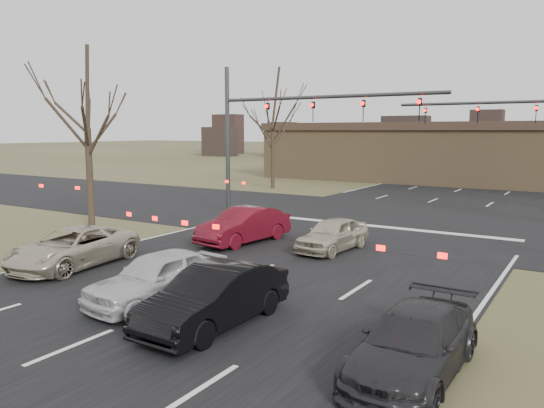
{
  "coord_description": "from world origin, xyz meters",
  "views": [
    {
      "loc": [
        9.25,
        -10.8,
        4.55
      ],
      "look_at": [
        -0.5,
        4.83,
        2.0
      ],
      "focal_mm": 35.0,
      "sensor_mm": 36.0,
      "label": 1
    }
  ],
  "objects_px": {
    "car_white_sedan": "(159,277)",
    "car_black_hatch": "(215,297)",
    "mast_arm_near": "(278,121)",
    "car_red_ahead": "(244,225)",
    "car_silver_ahead": "(333,234)",
    "building": "(503,153)",
    "car_silver_suv": "(73,247)",
    "car_charcoal_sedan": "(414,343)",
    "mast_arm_far": "(542,122)"
  },
  "relations": [
    {
      "from": "car_red_ahead",
      "to": "car_charcoal_sedan",
      "type": "bearing_deg",
      "value": -32.88
    },
    {
      "from": "car_silver_suv",
      "to": "mast_arm_far",
      "type": "bearing_deg",
      "value": 55.46
    },
    {
      "from": "car_silver_suv",
      "to": "car_white_sedan",
      "type": "relative_size",
      "value": 1.15
    },
    {
      "from": "car_silver_suv",
      "to": "car_charcoal_sedan",
      "type": "height_order",
      "value": "car_silver_suv"
    },
    {
      "from": "building",
      "to": "car_silver_ahead",
      "type": "relative_size",
      "value": 11.4
    },
    {
      "from": "mast_arm_near",
      "to": "car_charcoal_sedan",
      "type": "distance_m",
      "value": 19.09
    },
    {
      "from": "mast_arm_near",
      "to": "car_black_hatch",
      "type": "distance_m",
      "value": 16.58
    },
    {
      "from": "car_silver_suv",
      "to": "car_red_ahead",
      "type": "xyz_separation_m",
      "value": [
        2.66,
        6.23,
        0.06
      ]
    },
    {
      "from": "car_silver_suv",
      "to": "car_charcoal_sedan",
      "type": "bearing_deg",
      "value": -15.36
    },
    {
      "from": "car_black_hatch",
      "to": "car_silver_ahead",
      "type": "distance_m",
      "value": 8.71
    },
    {
      "from": "car_black_hatch",
      "to": "car_red_ahead",
      "type": "bearing_deg",
      "value": 121.32
    },
    {
      "from": "car_charcoal_sedan",
      "to": "car_silver_suv",
      "type": "bearing_deg",
      "value": 172.33
    },
    {
      "from": "car_black_hatch",
      "to": "building",
      "type": "bearing_deg",
      "value": 90.2
    },
    {
      "from": "car_white_sedan",
      "to": "car_charcoal_sedan",
      "type": "distance_m",
      "value": 7.02
    },
    {
      "from": "building",
      "to": "car_black_hatch",
      "type": "xyz_separation_m",
      "value": [
        -0.21,
        -39.37,
        -1.96
      ]
    },
    {
      "from": "mast_arm_near",
      "to": "car_black_hatch",
      "type": "xyz_separation_m",
      "value": [
        7.02,
        -14.37,
        -4.37
      ]
    },
    {
      "from": "mast_arm_near",
      "to": "car_red_ahead",
      "type": "height_order",
      "value": "mast_arm_near"
    },
    {
      "from": "car_silver_suv",
      "to": "car_silver_ahead",
      "type": "relative_size",
      "value": 1.28
    },
    {
      "from": "mast_arm_far",
      "to": "car_white_sedan",
      "type": "xyz_separation_m",
      "value": [
        -6.68,
        -23.83,
        -4.31
      ]
    },
    {
      "from": "car_silver_suv",
      "to": "car_silver_ahead",
      "type": "bearing_deg",
      "value": 40.19
    },
    {
      "from": "car_white_sedan",
      "to": "car_black_hatch",
      "type": "xyz_separation_m",
      "value": [
        2.29,
        -0.53,
        0.0
      ]
    },
    {
      "from": "building",
      "to": "car_red_ahead",
      "type": "bearing_deg",
      "value": -99.07
    },
    {
      "from": "car_white_sedan",
      "to": "car_black_hatch",
      "type": "bearing_deg",
      "value": -5.45
    },
    {
      "from": "building",
      "to": "car_white_sedan",
      "type": "height_order",
      "value": "building"
    },
    {
      "from": "building",
      "to": "mast_arm_near",
      "type": "xyz_separation_m",
      "value": [
        -7.23,
        -25.0,
        2.41
      ]
    },
    {
      "from": "car_charcoal_sedan",
      "to": "car_silver_ahead",
      "type": "height_order",
      "value": "car_silver_ahead"
    },
    {
      "from": "car_silver_ahead",
      "to": "car_white_sedan",
      "type": "bearing_deg",
      "value": -93.55
    },
    {
      "from": "car_charcoal_sedan",
      "to": "car_red_ahead",
      "type": "height_order",
      "value": "car_red_ahead"
    },
    {
      "from": "building",
      "to": "car_charcoal_sedan",
      "type": "distance_m",
      "value": 39.69
    },
    {
      "from": "car_white_sedan",
      "to": "mast_arm_far",
      "type": "bearing_deg",
      "value": 81.97
    },
    {
      "from": "mast_arm_near",
      "to": "car_red_ahead",
      "type": "distance_m",
      "value": 8.0
    },
    {
      "from": "mast_arm_near",
      "to": "car_silver_suv",
      "type": "bearing_deg",
      "value": -91.98
    },
    {
      "from": "car_white_sedan",
      "to": "car_silver_suv",
      "type": "bearing_deg",
      "value": 173.79
    },
    {
      "from": "mast_arm_near",
      "to": "car_red_ahead",
      "type": "xyz_separation_m",
      "value": [
        2.23,
        -6.33,
        -4.35
      ]
    },
    {
      "from": "building",
      "to": "mast_arm_far",
      "type": "relative_size",
      "value": 3.81
    },
    {
      "from": "car_red_ahead",
      "to": "car_silver_ahead",
      "type": "bearing_deg",
      "value": 16.69
    },
    {
      "from": "car_charcoal_sedan",
      "to": "car_red_ahead",
      "type": "xyz_separation_m",
      "value": [
        -9.5,
        8.05,
        0.11
      ]
    },
    {
      "from": "car_red_ahead",
      "to": "car_black_hatch",
      "type": "bearing_deg",
      "value": -51.79
    },
    {
      "from": "mast_arm_far",
      "to": "car_silver_suv",
      "type": "bearing_deg",
      "value": -117.71
    },
    {
      "from": "building",
      "to": "mast_arm_near",
      "type": "bearing_deg",
      "value": -106.13
    },
    {
      "from": "car_red_ahead",
      "to": "mast_arm_near",
      "type": "bearing_deg",
      "value": 116.79
    },
    {
      "from": "building",
      "to": "car_charcoal_sedan",
      "type": "relative_size",
      "value": 10.1
    },
    {
      "from": "mast_arm_far",
      "to": "car_red_ahead",
      "type": "height_order",
      "value": "mast_arm_far"
    },
    {
      "from": "car_charcoal_sedan",
      "to": "car_silver_ahead",
      "type": "relative_size",
      "value": 1.13
    },
    {
      "from": "car_white_sedan",
      "to": "car_black_hatch",
      "type": "height_order",
      "value": "same"
    },
    {
      "from": "building",
      "to": "car_silver_suv",
      "type": "height_order",
      "value": "building"
    },
    {
      "from": "car_silver_ahead",
      "to": "car_red_ahead",
      "type": "bearing_deg",
      "value": -165.82
    },
    {
      "from": "car_black_hatch",
      "to": "car_silver_ahead",
      "type": "relative_size",
      "value": 1.15
    },
    {
      "from": "car_white_sedan",
      "to": "car_black_hatch",
      "type": "relative_size",
      "value": 0.97
    },
    {
      "from": "mast_arm_near",
      "to": "car_white_sedan",
      "type": "height_order",
      "value": "mast_arm_near"
    }
  ]
}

